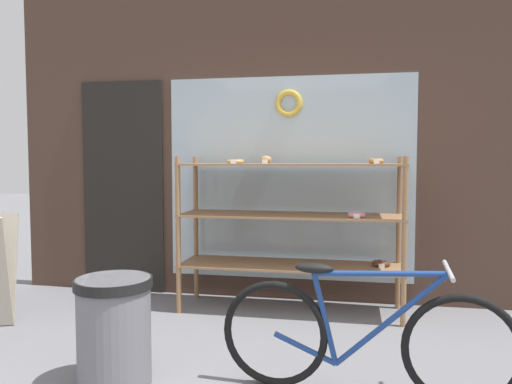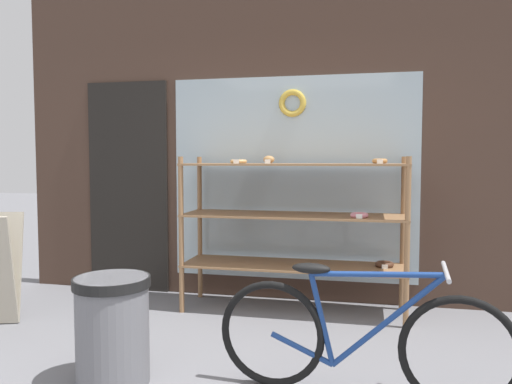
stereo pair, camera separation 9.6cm
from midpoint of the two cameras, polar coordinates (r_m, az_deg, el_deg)
The scene contains 4 objects.
storefront_facade at distance 4.78m, azimuth 1.94°, elevation 6.87°, with size 5.06×0.13×3.27m.
display_case at distance 4.35m, azimuth 5.14°, elevation -2.90°, with size 1.92×0.54×1.36m.
bicycle at distance 2.94m, azimuth 12.66°, elevation -16.02°, with size 1.64×0.46×0.76m.
trash_bin at distance 3.16m, azimuth -15.22°, elevation -14.53°, with size 0.45×0.45×0.64m.
Camera 2 is at (0.87, -2.10, 1.33)m, focal length 35.00 mm.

